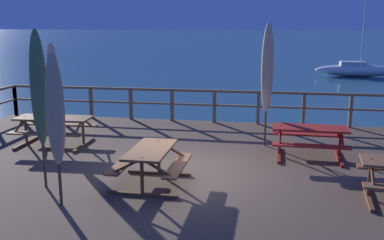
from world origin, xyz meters
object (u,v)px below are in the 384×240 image
object	(u,v)px
patio_umbrella_tall_back_right	(55,111)
sailboat_distant	(356,70)
picnic_table_back_left	(54,125)
patio_umbrella_tall_front	(267,69)
patio_umbrella_tall_mid_left	(53,81)
patio_umbrella_short_back	(39,89)
picnic_table_back_right	(151,159)
picnic_table_mid_left	(310,135)

from	to	relation	value
patio_umbrella_tall_back_right	sailboat_distant	world-z (taller)	sailboat_distant
picnic_table_back_left	sailboat_distant	world-z (taller)	sailboat_distant
picnic_table_back_left	patio_umbrella_tall_front	xyz separation A→B (m)	(5.62, 0.91, 1.51)
patio_umbrella_tall_front	patio_umbrella_tall_back_right	bearing A→B (deg)	-127.06
picnic_table_back_left	patio_umbrella_tall_front	size ratio (longest dim) A/B	0.63
patio_umbrella_tall_mid_left	patio_umbrella_short_back	size ratio (longest dim) A/B	0.88
picnic_table_back_right	picnic_table_mid_left	distance (m)	4.16
picnic_table_back_left	patio_umbrella_tall_front	world-z (taller)	patio_umbrella_tall_front
picnic_table_mid_left	picnic_table_back_right	bearing A→B (deg)	-143.06
picnic_table_back_right	picnic_table_back_left	distance (m)	4.20
picnic_table_mid_left	sailboat_distant	xyz separation A→B (m)	(5.40, 23.95, -0.69)
picnic_table_back_left	patio_umbrella_tall_mid_left	distance (m)	1.19
patio_umbrella_tall_mid_left	patio_umbrella_short_back	xyz separation A→B (m)	(1.27, -3.02, 0.24)
picnic_table_mid_left	patio_umbrella_tall_front	xyz separation A→B (m)	(-1.08, 0.91, 1.52)
patio_umbrella_tall_front	patio_umbrella_tall_mid_left	bearing A→B (deg)	-170.88
picnic_table_back_left	picnic_table_mid_left	xyz separation A→B (m)	(6.71, 0.00, -0.01)
patio_umbrella_tall_mid_left	patio_umbrella_tall_front	bearing A→B (deg)	9.12
picnic_table_back_left	picnic_table_mid_left	size ratio (longest dim) A/B	1.13
patio_umbrella_short_back	patio_umbrella_tall_front	world-z (taller)	patio_umbrella_tall_front
patio_umbrella_tall_back_right	patio_umbrella_tall_front	distance (m)	5.93
picnic_table_back_right	patio_umbrella_tall_back_right	size ratio (longest dim) A/B	0.60
picnic_table_back_right	patio_umbrella_short_back	xyz separation A→B (m)	(-2.05, -0.50, 1.44)
patio_umbrella_tall_front	sailboat_distant	distance (m)	24.04
patio_umbrella_short_back	patio_umbrella_tall_back_right	distance (m)	1.12
picnic_table_mid_left	patio_umbrella_short_back	bearing A→B (deg)	-150.81
sailboat_distant	patio_umbrella_tall_back_right	bearing A→B (deg)	-109.90
picnic_table_back_left	patio_umbrella_short_back	distance (m)	3.58
sailboat_distant	picnic_table_mid_left	bearing A→B (deg)	-102.71
picnic_table_mid_left	patio_umbrella_tall_back_right	xyz separation A→B (m)	(-4.65, -3.82, 1.19)
picnic_table_back_right	patio_umbrella_tall_back_right	world-z (taller)	patio_umbrella_tall_back_right
picnic_table_back_left	patio_umbrella_tall_back_right	size ratio (longest dim) A/B	0.75
patio_umbrella_tall_mid_left	picnic_table_back_right	bearing A→B (deg)	-37.11
patio_umbrella_tall_mid_left	patio_umbrella_short_back	distance (m)	3.28
sailboat_distant	picnic_table_back_right	bearing A→B (deg)	-108.26
picnic_table_back_left	patio_umbrella_short_back	world-z (taller)	patio_umbrella_short_back
patio_umbrella_short_back	picnic_table_back_left	bearing A→B (deg)	113.82
patio_umbrella_short_back	patio_umbrella_tall_back_right	world-z (taller)	patio_umbrella_short_back
picnic_table_back_left	sailboat_distant	distance (m)	26.85
patio_umbrella_tall_mid_left	sailboat_distant	xyz separation A→B (m)	(12.05, 23.94, -1.89)
patio_umbrella_short_back	patio_umbrella_tall_front	xyz separation A→B (m)	(4.30, 3.91, 0.08)
patio_umbrella_short_back	patio_umbrella_tall_front	distance (m)	5.81
picnic_table_back_left	sailboat_distant	size ratio (longest dim) A/B	0.26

